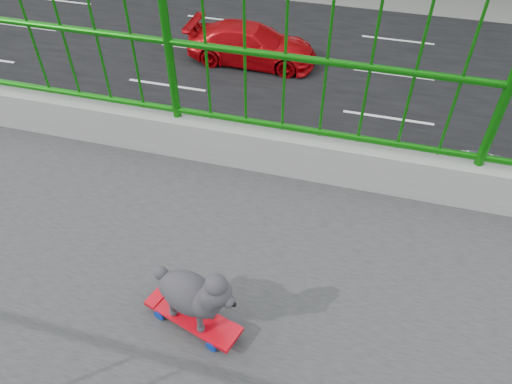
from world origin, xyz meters
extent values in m
cube|color=black|center=(-13.00, 0.00, 0.01)|extent=(18.00, 90.00, 0.02)
cube|color=gray|center=(-1.40, 0.00, 7.15)|extent=(0.20, 24.00, 0.30)
cylinder|color=#0E660B|center=(-1.40, 0.00, 7.85)|extent=(0.04, 24.00, 0.04)
cylinder|color=#0E660B|center=(-1.40, 0.00, 7.85)|extent=(0.06, 0.06, 1.10)
cube|color=red|center=(-0.05, -1.40, 7.06)|extent=(0.30, 0.55, 0.02)
cube|color=#99999E|center=(-0.10, -1.56, 7.04)|extent=(0.10, 0.06, 0.02)
cylinder|color=#072BA0|center=(-0.16, -1.54, 7.03)|extent=(0.04, 0.07, 0.06)
sphere|color=yellow|center=(-0.16, -1.54, 7.03)|extent=(0.03, 0.03, 0.03)
cylinder|color=#072BA0|center=(-0.03, -1.58, 7.03)|extent=(0.04, 0.07, 0.06)
sphere|color=yellow|center=(-0.03, -1.58, 7.03)|extent=(0.03, 0.03, 0.03)
cube|color=#99999E|center=(0.00, -1.24, 7.04)|extent=(0.10, 0.06, 0.02)
cylinder|color=#072BA0|center=(-0.06, -1.22, 7.03)|extent=(0.04, 0.07, 0.06)
sphere|color=yellow|center=(-0.06, -1.22, 7.03)|extent=(0.03, 0.03, 0.03)
cylinder|color=#072BA0|center=(0.06, -1.25, 7.03)|extent=(0.04, 0.07, 0.06)
sphere|color=yellow|center=(0.06, -1.25, 7.03)|extent=(0.03, 0.03, 0.03)
ellipsoid|color=#29272B|center=(-0.05, -1.40, 7.26)|extent=(0.28, 0.35, 0.21)
sphere|color=#29272B|center=(0.00, -1.23, 7.40)|extent=(0.14, 0.14, 0.14)
sphere|color=black|center=(0.03, -1.14, 7.38)|extent=(0.02, 0.02, 0.02)
sphere|color=#29272B|center=(-0.10, -1.56, 7.30)|extent=(0.07, 0.07, 0.07)
cylinder|color=#29272B|center=(-0.07, -1.30, 7.13)|extent=(0.03, 0.03, 0.13)
cylinder|color=#29272B|center=(0.02, -1.33, 7.13)|extent=(0.03, 0.03, 0.13)
cylinder|color=#29272B|center=(-0.12, -1.47, 7.13)|extent=(0.03, 0.03, 0.13)
cylinder|color=#29272B|center=(-0.03, -1.49, 7.13)|extent=(0.03, 0.03, 0.13)
imported|color=#929297|center=(-9.20, 1.96, 0.70)|extent=(1.48, 4.24, 1.40)
imported|color=#BD070D|center=(-15.60, -5.48, 0.73)|extent=(2.03, 5.00, 1.45)
camera|label=1|loc=(1.18, -0.73, 9.20)|focal=33.70mm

